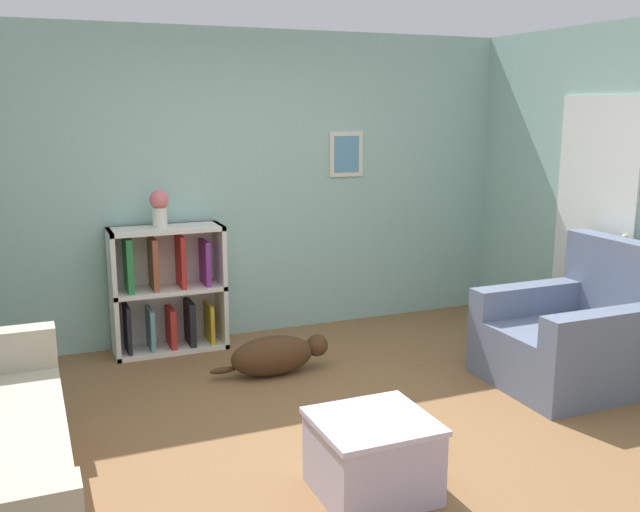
% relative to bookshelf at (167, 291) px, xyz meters
% --- Properties ---
extents(ground_plane, '(14.00, 14.00, 0.00)m').
position_rel_bookshelf_xyz_m(ground_plane, '(0.67, -2.03, -0.50)').
color(ground_plane, brown).
extents(wall_back, '(5.60, 0.13, 2.60)m').
position_rel_bookshelf_xyz_m(wall_back, '(0.67, 0.22, 0.80)').
color(wall_back, '#93BCB2').
rests_on(wall_back, ground_plane).
extents(bookshelf, '(0.90, 0.35, 1.03)m').
position_rel_bookshelf_xyz_m(bookshelf, '(0.00, 0.00, 0.00)').
color(bookshelf, silver).
rests_on(bookshelf, ground_plane).
extents(recliner_chair, '(1.07, 0.96, 1.03)m').
position_rel_bookshelf_xyz_m(recliner_chair, '(2.59, -1.84, -0.16)').
color(recliner_chair, slate).
rests_on(recliner_chair, ground_plane).
extents(coffee_table, '(0.59, 0.56, 0.41)m').
position_rel_bookshelf_xyz_m(coffee_table, '(0.53, -2.65, -0.28)').
color(coffee_table, '#BCB2D1').
rests_on(coffee_table, ground_plane).
extents(dog, '(0.91, 0.27, 0.30)m').
position_rel_bookshelf_xyz_m(dog, '(0.62, -0.88, -0.35)').
color(dog, '#472D19').
rests_on(dog, ground_plane).
extents(vase, '(0.15, 0.15, 0.30)m').
position_rel_bookshelf_xyz_m(vase, '(-0.04, -0.02, 0.69)').
color(vase, silver).
rests_on(vase, bookshelf).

